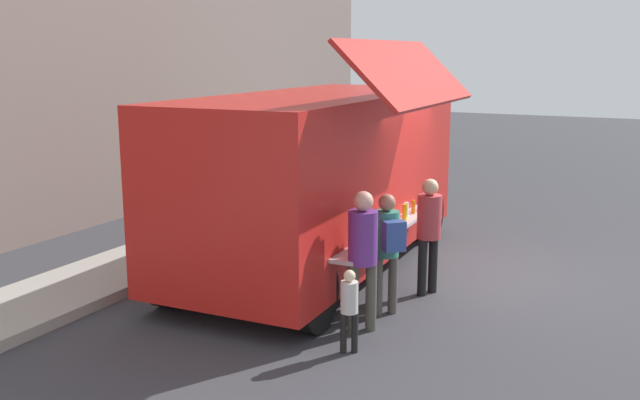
% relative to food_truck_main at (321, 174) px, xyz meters
% --- Properties ---
extents(ground_plane, '(60.00, 60.00, 0.00)m').
position_rel_food_truck_main_xyz_m(ground_plane, '(0.69, -2.44, -1.54)').
color(ground_plane, '#38383D').
extents(curb_strip, '(28.00, 1.60, 0.15)m').
position_rel_food_truck_main_xyz_m(curb_strip, '(-4.00, 2.62, -1.46)').
color(curb_strip, '#9E998E').
rests_on(curb_strip, ground).
extents(food_truck_main, '(6.50, 3.50, 3.60)m').
position_rel_food_truck_main_xyz_m(food_truck_main, '(0.00, 0.00, 0.00)').
color(food_truck_main, red).
rests_on(food_truck_main, ground).
extents(trash_bin, '(0.60, 0.60, 1.03)m').
position_rel_food_truck_main_xyz_m(trash_bin, '(3.86, 2.32, -1.02)').
color(trash_bin, '#2E5B35').
rests_on(trash_bin, ground).
extents(customer_front_ordering, '(0.34, 0.34, 1.69)m').
position_rel_food_truck_main_xyz_m(customer_front_ordering, '(-0.48, -1.95, -0.53)').
color(customer_front_ordering, black).
rests_on(customer_front_ordering, ground).
extents(customer_mid_with_backpack, '(0.51, 0.50, 1.63)m').
position_rel_food_truck_main_xyz_m(customer_mid_with_backpack, '(-1.54, -1.73, -0.54)').
color(customer_mid_with_backpack, '#504A44').
rests_on(customer_mid_with_backpack, ground).
extents(customer_rear_waiting, '(0.36, 0.36, 1.79)m').
position_rel_food_truck_main_xyz_m(customer_rear_waiting, '(-2.20, -1.66, -0.47)').
color(customer_rear_waiting, '#4B4A40').
rests_on(customer_rear_waiting, ground).
extents(child_near_queue, '(0.20, 0.20, 1.00)m').
position_rel_food_truck_main_xyz_m(child_near_queue, '(-2.87, -1.79, -0.94)').
color(child_near_queue, black).
rests_on(child_near_queue, ground).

